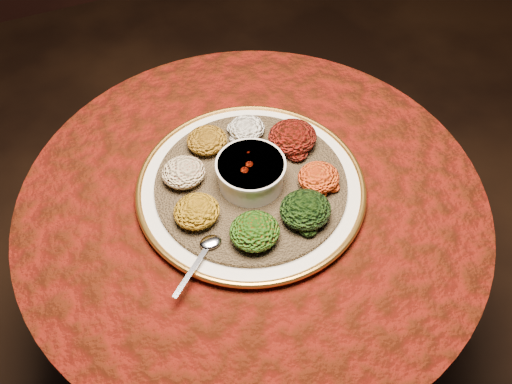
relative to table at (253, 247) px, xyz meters
name	(u,v)px	position (x,y,z in m)	size (l,w,h in m)	color
table	(253,247)	(0.00, 0.00, 0.00)	(0.96, 0.96, 0.73)	black
platter	(251,187)	(0.00, 0.02, 0.19)	(0.52, 0.52, 0.02)	white
injera	(251,184)	(0.00, 0.02, 0.20)	(0.39, 0.39, 0.01)	brown
stew_bowl	(251,172)	(0.00, 0.02, 0.24)	(0.14, 0.14, 0.06)	silver
spoon	(208,247)	(-0.13, -0.09, 0.21)	(0.12, 0.10, 0.01)	silver
portion_ayib	(247,128)	(0.05, 0.15, 0.23)	(0.08, 0.07, 0.04)	white
portion_kitfo	(292,137)	(0.13, 0.08, 0.23)	(0.10, 0.10, 0.05)	black
portion_tikil	(319,177)	(0.13, -0.04, 0.23)	(0.08, 0.08, 0.04)	#C27110
portion_gomen	(305,210)	(0.07, -0.10, 0.23)	(0.10, 0.09, 0.05)	black
portion_mixveg	(255,231)	(-0.04, -0.11, 0.23)	(0.09, 0.09, 0.05)	maroon
portion_kik	(197,211)	(-0.12, -0.02, 0.23)	(0.09, 0.08, 0.04)	#A46E0E
portion_timatim	(184,172)	(-0.12, 0.08, 0.23)	(0.09, 0.08, 0.04)	maroon
portion_shiro	(207,140)	(-0.04, 0.15, 0.23)	(0.09, 0.08, 0.04)	#8A5C10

